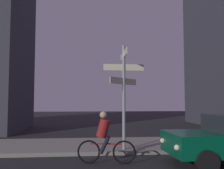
# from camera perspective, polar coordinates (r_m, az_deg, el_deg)

# --- Properties ---
(sidewalk_kerb) EXTENTS (40.00, 3.26, 0.14)m
(sidewalk_kerb) POSITION_cam_1_polar(r_m,az_deg,el_deg) (10.69, 7.49, -13.93)
(sidewalk_kerb) COLOR gray
(sidewalk_kerb) RESTS_ON ground_plane
(signpost) EXTENTS (1.54, 1.61, 3.90)m
(signpost) POSITION_cam_1_polar(r_m,az_deg,el_deg) (9.06, 2.81, -0.29)
(signpost) COLOR gray
(signpost) RESTS_ON sidewalk_kerb
(cyclist) EXTENTS (1.81, 0.38, 1.61)m
(cyclist) POSITION_cam_1_polar(r_m,az_deg,el_deg) (7.67, -1.73, -12.85)
(cyclist) COLOR black
(cyclist) RESTS_ON ground_plane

